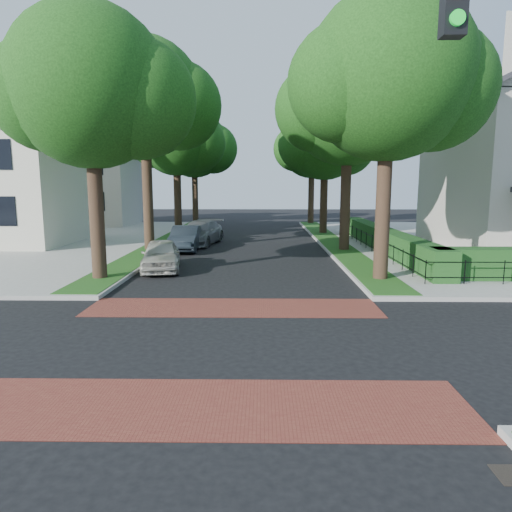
# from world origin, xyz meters

# --- Properties ---
(ground) EXTENTS (120.00, 120.00, 0.00)m
(ground) POSITION_xyz_m (0.00, 0.00, 0.00)
(ground) COLOR black
(ground) RESTS_ON ground
(crosswalk_far) EXTENTS (9.00, 2.20, 0.01)m
(crosswalk_far) POSITION_xyz_m (0.00, 3.20, 0.01)
(crosswalk_far) COLOR maroon
(crosswalk_far) RESTS_ON ground
(crosswalk_near) EXTENTS (9.00, 2.20, 0.01)m
(crosswalk_near) POSITION_xyz_m (0.00, -3.20, 0.01)
(crosswalk_near) COLOR maroon
(crosswalk_near) RESTS_ON ground
(grass_strip_ne) EXTENTS (1.60, 29.80, 0.02)m
(grass_strip_ne) POSITION_xyz_m (5.40, 19.10, 0.16)
(grass_strip_ne) COLOR #153F12
(grass_strip_ne) RESTS_ON sidewalk_ne
(grass_strip_nw) EXTENTS (1.60, 29.80, 0.02)m
(grass_strip_nw) POSITION_xyz_m (-5.40, 19.10, 0.16)
(grass_strip_nw) COLOR #153F12
(grass_strip_nw) RESTS_ON sidewalk_nw
(tree_right_near) EXTENTS (7.75, 6.67, 10.66)m
(tree_right_near) POSITION_xyz_m (5.60, 7.24, 7.63)
(tree_right_near) COLOR black
(tree_right_near) RESTS_ON sidewalk_ne
(tree_right_mid) EXTENTS (8.25, 7.09, 11.22)m
(tree_right_mid) POSITION_xyz_m (5.61, 15.25, 7.99)
(tree_right_mid) COLOR black
(tree_right_mid) RESTS_ON sidewalk_ne
(tree_right_far) EXTENTS (7.25, 6.23, 9.74)m
(tree_right_far) POSITION_xyz_m (5.60, 24.22, 6.91)
(tree_right_far) COLOR black
(tree_right_far) RESTS_ON sidewalk_ne
(tree_right_back) EXTENTS (7.50, 6.45, 10.20)m
(tree_right_back) POSITION_xyz_m (5.60, 33.23, 7.27)
(tree_right_back) COLOR black
(tree_right_back) RESTS_ON sidewalk_ne
(tree_left_near) EXTENTS (7.50, 6.45, 10.20)m
(tree_left_near) POSITION_xyz_m (-5.40, 7.23, 7.27)
(tree_left_near) COLOR black
(tree_left_near) RESTS_ON sidewalk_nw
(tree_left_mid) EXTENTS (8.00, 6.88, 11.48)m
(tree_left_mid) POSITION_xyz_m (-5.39, 15.24, 8.34)
(tree_left_mid) COLOR black
(tree_left_mid) RESTS_ON sidewalk_nw
(tree_left_far) EXTENTS (7.00, 6.02, 9.86)m
(tree_left_far) POSITION_xyz_m (-5.40, 24.22, 7.12)
(tree_left_far) COLOR black
(tree_left_far) RESTS_ON sidewalk_nw
(tree_left_back) EXTENTS (7.75, 6.66, 10.44)m
(tree_left_back) POSITION_xyz_m (-5.40, 33.24, 7.41)
(tree_left_back) COLOR black
(tree_left_back) RESTS_ON sidewalk_nw
(hedge_main_road) EXTENTS (1.00, 18.00, 1.20)m
(hedge_main_road) POSITION_xyz_m (7.70, 15.00, 0.75)
(hedge_main_road) COLOR #184618
(hedge_main_road) RESTS_ON sidewalk_ne
(fence_main_road) EXTENTS (0.06, 18.00, 0.90)m
(fence_main_road) POSITION_xyz_m (6.90, 15.00, 0.60)
(fence_main_road) COLOR black
(fence_main_road) RESTS_ON sidewalk_ne
(house_left_far) EXTENTS (10.00, 9.00, 10.14)m
(house_left_far) POSITION_xyz_m (-15.49, 31.99, 5.04)
(house_left_far) COLOR #BBB5A8
(house_left_far) RESTS_ON sidewalk_nw
(parked_car_front) EXTENTS (2.25, 4.23, 1.37)m
(parked_car_front) POSITION_xyz_m (-3.60, 9.39, 0.69)
(parked_car_front) COLOR #B8B4A6
(parked_car_front) RESTS_ON ground
(parked_car_middle) EXTENTS (1.62, 4.33, 1.41)m
(parked_car_middle) POSITION_xyz_m (-3.53, 15.50, 0.71)
(parked_car_middle) COLOR black
(parked_car_middle) RESTS_ON ground
(parked_car_rear) EXTENTS (2.95, 5.44, 1.50)m
(parked_car_rear) POSITION_xyz_m (-3.06, 18.23, 0.75)
(parked_car_rear) COLOR slate
(parked_car_rear) RESTS_ON ground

